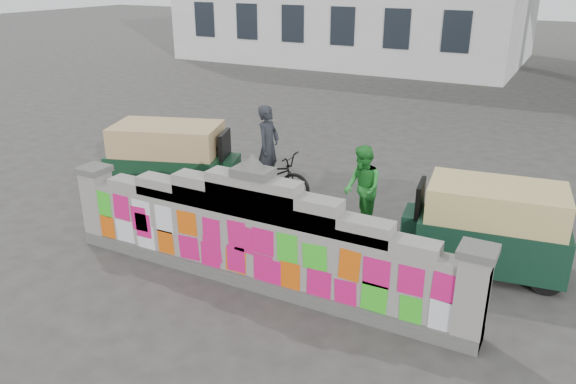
% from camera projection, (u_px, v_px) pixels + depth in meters
% --- Properties ---
extents(ground, '(100.00, 100.00, 0.00)m').
position_uv_depth(ground, '(256.00, 284.00, 8.24)').
color(ground, '#383533').
rests_on(ground, ground).
extents(parapet_wall, '(6.48, 0.44, 2.01)m').
position_uv_depth(parapet_wall, '(254.00, 238.00, 7.95)').
color(parapet_wall, '#4C4C49').
rests_on(parapet_wall, ground).
extents(cyclist_bike, '(1.84, 0.64, 0.96)m').
position_uv_depth(cyclist_bike, '(269.00, 175.00, 11.17)').
color(cyclist_bike, black).
rests_on(cyclist_bike, ground).
extents(cyclist_rider, '(0.39, 0.60, 1.63)m').
position_uv_depth(cyclist_rider, '(268.00, 159.00, 11.05)').
color(cyclist_rider, '#21242A').
rests_on(cyclist_rider, ground).
extents(pedestrian, '(0.92, 0.93, 1.51)m').
position_uv_depth(pedestrian, '(362.00, 189.00, 9.72)').
color(pedestrian, green).
rests_on(pedestrian, ground).
extents(rickshaw_left, '(2.71, 1.89, 1.46)m').
position_uv_depth(rickshaw_left, '(172.00, 159.00, 11.23)').
color(rickshaw_left, black).
rests_on(rickshaw_left, ground).
extents(rickshaw_right, '(2.53, 1.41, 1.37)m').
position_uv_depth(rickshaw_right, '(488.00, 226.00, 8.41)').
color(rickshaw_right, black).
rests_on(rickshaw_right, ground).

